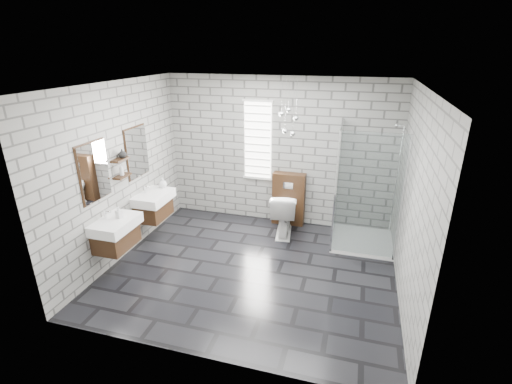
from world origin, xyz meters
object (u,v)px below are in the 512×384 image
at_px(vanity_right, 152,198).
at_px(toilet, 284,213).
at_px(vanity_left, 113,225).
at_px(shower_enclosure, 358,218).
at_px(cistern_panel, 289,199).

height_order(vanity_right, toilet, vanity_right).
bearing_deg(vanity_right, toilet, 20.04).
distance_m(vanity_left, shower_enclosure, 3.84).
height_order(cistern_panel, shower_enclosure, shower_enclosure).
bearing_deg(vanity_right, shower_enclosure, 11.58).
distance_m(vanity_right, toilet, 2.30).
xyz_separation_m(vanity_right, cistern_panel, (2.13, 1.22, -0.26)).
bearing_deg(vanity_left, toilet, 40.68).
relative_size(vanity_left, vanity_right, 1.00).
bearing_deg(toilet, shower_enclosure, 168.72).
xyz_separation_m(shower_enclosure, toilet, (-1.28, 0.08, -0.10)).
height_order(vanity_left, toilet, vanity_left).
relative_size(cistern_panel, toilet, 1.25).
bearing_deg(shower_enclosure, vanity_right, -168.42).
relative_size(vanity_right, toilet, 1.97).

